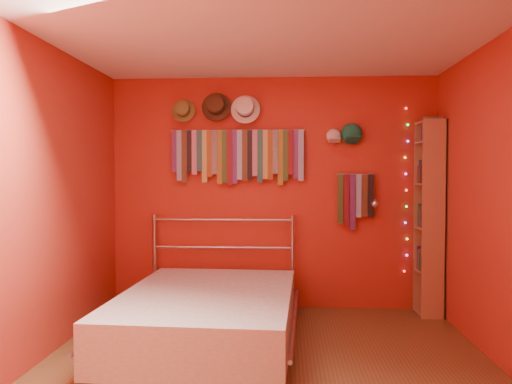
% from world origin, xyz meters
% --- Properties ---
extents(ground, '(3.50, 3.50, 0.00)m').
position_xyz_m(ground, '(0.00, 0.00, 0.00)').
color(ground, brown).
rests_on(ground, ground).
extents(back_wall, '(3.50, 0.02, 2.50)m').
position_xyz_m(back_wall, '(0.00, 1.75, 1.25)').
color(back_wall, maroon).
rests_on(back_wall, ground).
extents(right_wall, '(0.02, 3.50, 2.50)m').
position_xyz_m(right_wall, '(1.75, 0.00, 1.25)').
color(right_wall, maroon).
rests_on(right_wall, ground).
extents(left_wall, '(0.02, 3.50, 2.50)m').
position_xyz_m(left_wall, '(-1.75, 0.00, 1.25)').
color(left_wall, maroon).
rests_on(left_wall, ground).
extents(ceiling, '(3.50, 3.50, 0.02)m').
position_xyz_m(ceiling, '(0.00, 0.00, 2.50)').
color(ceiling, white).
rests_on(ceiling, back_wall).
extents(tie_rack, '(1.45, 0.03, 0.60)m').
position_xyz_m(tie_rack, '(-0.37, 1.68, 1.67)').
color(tie_rack, '#B0B0B5').
rests_on(tie_rack, back_wall).
extents(small_tie_rack, '(0.40, 0.03, 0.60)m').
position_xyz_m(small_tie_rack, '(0.88, 1.68, 1.21)').
color(small_tie_rack, '#B0B0B5').
rests_on(small_tie_rack, back_wall).
extents(fedora_olive, '(0.25, 0.14, 0.25)m').
position_xyz_m(fedora_olive, '(-0.96, 1.66, 2.15)').
color(fedora_olive, olive).
rests_on(fedora_olive, back_wall).
extents(fedora_brown, '(0.32, 0.17, 0.31)m').
position_xyz_m(fedora_brown, '(-0.61, 1.65, 2.19)').
color(fedora_brown, '#422817').
rests_on(fedora_brown, back_wall).
extents(fedora_white, '(0.31, 0.17, 0.31)m').
position_xyz_m(fedora_white, '(-0.29, 1.65, 2.16)').
color(fedora_white, white).
rests_on(fedora_white, back_wall).
extents(cap_white, '(0.17, 0.21, 0.17)m').
position_xyz_m(cap_white, '(0.65, 1.70, 1.86)').
color(cap_white, silver).
rests_on(cap_white, back_wall).
extents(cap_green, '(0.20, 0.25, 0.20)m').
position_xyz_m(cap_green, '(0.84, 1.70, 1.88)').
color(cap_green, '#1A7651').
rests_on(cap_green, back_wall).
extents(fairy_lights, '(0.05, 0.02, 1.76)m').
position_xyz_m(fairy_lights, '(1.42, 1.71, 1.28)').
color(fairy_lights, '#FF3333').
rests_on(fairy_lights, back_wall).
extents(reading_lamp, '(0.07, 0.29, 0.09)m').
position_xyz_m(reading_lamp, '(1.06, 1.52, 1.15)').
color(reading_lamp, '#B0B0B5').
rests_on(reading_lamp, back_wall).
extents(bookshelf, '(0.25, 0.34, 2.00)m').
position_xyz_m(bookshelf, '(1.66, 1.53, 1.02)').
color(bookshelf, '#AC744D').
rests_on(bookshelf, ground).
extents(bed, '(1.62, 2.13, 1.02)m').
position_xyz_m(bed, '(-0.53, 0.59, 0.24)').
color(bed, '#B0B0B5').
rests_on(bed, ground).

